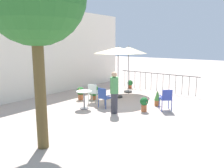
# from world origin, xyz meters

# --- Properties ---
(ground_plane) EXTENTS (60.00, 60.00, 0.00)m
(ground_plane) POSITION_xyz_m (0.00, 0.00, 0.00)
(ground_plane) COLOR #B9A497
(villa_facade) EXTENTS (10.32, 0.30, 4.48)m
(villa_facade) POSITION_xyz_m (0.00, 4.25, 2.24)
(villa_facade) COLOR #EFE3D0
(villa_facade) RESTS_ON ground
(terrace_railing) EXTENTS (0.03, 4.73, 1.01)m
(terrace_railing) POSITION_xyz_m (3.58, -0.00, 0.68)
(terrace_railing) COLOR black
(terrace_railing) RESTS_ON ground
(patio_umbrella_0) EXTENTS (2.35, 2.35, 2.55)m
(patio_umbrella_0) POSITION_xyz_m (1.00, 0.84, 2.32)
(patio_umbrella_0) COLOR #2D2D2D
(patio_umbrella_0) RESTS_ON ground
(patio_umbrella_1) EXTENTS (1.95, 1.95, 2.55)m
(patio_umbrella_1) POSITION_xyz_m (2.33, 1.12, 2.28)
(patio_umbrella_1) COLOR #2D2D2D
(patio_umbrella_1) RESTS_ON ground
(cafe_table_0) EXTENTS (0.64, 0.64, 0.75)m
(cafe_table_0) POSITION_xyz_m (-1.43, 0.81, 0.51)
(cafe_table_0) COLOR silver
(cafe_table_0) RESTS_ON ground
(patio_chair_0) EXTENTS (0.62, 0.62, 0.88)m
(patio_chair_0) POSITION_xyz_m (0.37, -1.99, 0.52)
(patio_chair_0) COLOR #2D40A0
(patio_chair_0) RESTS_ON ground
(patio_chair_1) EXTENTS (0.54, 0.54, 0.88)m
(patio_chair_1) POSITION_xyz_m (-0.52, 1.12, 0.52)
(patio_chair_1) COLOR white
(patio_chair_1) RESTS_ON ground
(patio_chair_2) EXTENTS (0.46, 0.47, 0.85)m
(patio_chair_2) POSITION_xyz_m (-0.83, 0.24, 0.49)
(patio_chair_2) COLOR #2B4999
(patio_chair_2) RESTS_ON ground
(potted_plant_0) EXTENTS (0.33, 0.33, 0.50)m
(potted_plant_0) POSITION_xyz_m (3.31, 1.62, 0.29)
(potted_plant_0) COLOR #AC4E2A
(potted_plant_0) RESTS_ON ground
(potted_plant_1) EXTENTS (0.27, 0.27, 0.68)m
(potted_plant_1) POSITION_xyz_m (0.82, -1.39, 0.36)
(potted_plant_1) COLOR #A75B2D
(potted_plant_1) RESTS_ON ground
(potted_plant_2) EXTENTS (0.52, 0.52, 0.67)m
(potted_plant_2) POSITION_xyz_m (0.01, 1.56, 0.37)
(potted_plant_2) COLOR #AD6034
(potted_plant_2) RESTS_ON ground
(potted_plant_3) EXTENTS (0.38, 0.38, 0.62)m
(potted_plant_3) POSITION_xyz_m (-0.48, 1.98, 0.37)
(potted_plant_3) COLOR #B55E35
(potted_plant_3) RESTS_ON ground
(potted_plant_4) EXTENTS (0.33, 0.33, 0.58)m
(potted_plant_4) POSITION_xyz_m (-0.29, -1.37, 0.34)
(potted_plant_4) COLOR #AD5E39
(potted_plant_4) RESTS_ON ground
(standing_person) EXTENTS (0.43, 0.43, 1.62)m
(standing_person) POSITION_xyz_m (-1.15, -0.54, 0.83)
(standing_person) COLOR #33333D
(standing_person) RESTS_ON ground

